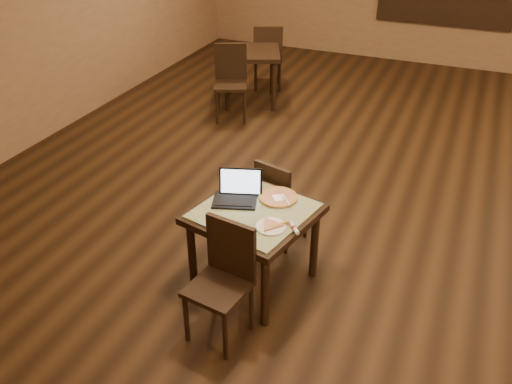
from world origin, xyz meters
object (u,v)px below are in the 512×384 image
at_px(tiled_table, 254,220).
at_px(laptop, 238,192).
at_px(other_table_b, 250,60).
at_px(pizza_pan, 278,198).
at_px(chair_main_near, 224,274).
at_px(other_table_b_chair_far, 268,54).
at_px(chair_main_far, 278,199).
at_px(other_table_b_chair_near, 231,77).

relative_size(tiled_table, laptop, 2.56).
distance_m(laptop, other_table_b, 4.09).
distance_m(tiled_table, pizza_pan, 0.29).
relative_size(chair_main_near, other_table_b_chair_far, 0.93).
height_order(laptop, other_table_b_chair_far, other_table_b_chair_far).
xyz_separation_m(chair_main_far, pizza_pan, (0.14, -0.38, 0.26)).
bearing_deg(chair_main_near, other_table_b_chair_near, 122.96).
bearing_deg(other_table_b_chair_near, other_table_b, 63.62).
bearing_deg(other_table_b_chair_near, other_table_b_chair_far, 63.62).
bearing_deg(pizza_pan, other_table_b_chair_far, 112.84).
height_order(tiled_table, chair_main_near, chair_main_near).
distance_m(chair_main_near, other_table_b_chair_far, 5.42).
relative_size(tiled_table, chair_main_far, 1.22).
distance_m(tiled_table, chair_main_far, 0.64).
bearing_deg(laptop, chair_main_far, 52.43).
xyz_separation_m(laptop, other_table_b_chair_near, (-1.56, 3.18, -0.23)).
bearing_deg(chair_main_near, tiled_table, 99.71).
bearing_deg(other_table_b, tiled_table, -89.25).
bearing_deg(other_table_b, pizza_pan, -86.36).
distance_m(chair_main_far, pizza_pan, 0.48).
bearing_deg(other_table_b_chair_far, chair_main_far, 90.06).
bearing_deg(other_table_b, other_table_b_chair_near, -116.38).
height_order(chair_main_near, other_table_b, chair_main_near).
relative_size(chair_main_near, chair_main_far, 1.09).
distance_m(chair_main_near, other_table_b, 4.84).
distance_m(other_table_b_chair_near, other_table_b_chair_far, 1.25).
bearing_deg(chair_main_far, other_table_b_chair_near, -42.05).
xyz_separation_m(laptop, pizza_pan, (0.32, 0.13, -0.06)).
bearing_deg(tiled_table, other_table_b_chair_near, 131.09).
bearing_deg(pizza_pan, other_table_b, 116.68).
relative_size(chair_main_far, other_table_b, 0.79).
xyz_separation_m(tiled_table, other_table_b_chair_near, (-1.76, 3.28, -0.06)).
relative_size(chair_main_near, other_table_b, 0.86).
xyz_separation_m(tiled_table, other_table_b_chair_far, (-1.69, 4.53, -0.06)).
bearing_deg(tiled_table, pizza_pan, 76.36).
distance_m(laptop, other_table_b_chair_far, 4.67).
distance_m(chair_main_near, pizza_pan, 0.89).
xyz_separation_m(laptop, other_table_b, (-1.52, 3.80, -0.15)).
xyz_separation_m(other_table_b, other_table_b_chair_near, (-0.04, -0.62, -0.08)).
bearing_deg(pizza_pan, chair_main_near, -97.15).
relative_size(tiled_table, pizza_pan, 3.25).
height_order(other_table_b, other_table_b_chair_near, other_table_b_chair_near).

